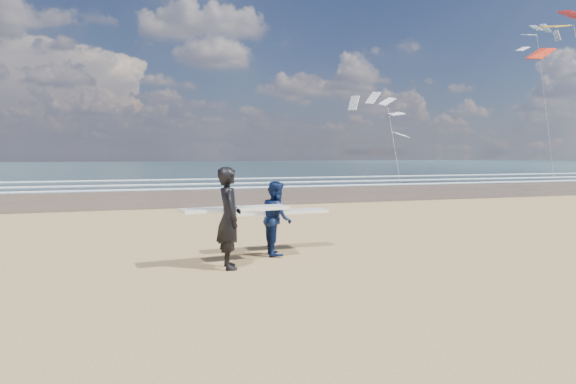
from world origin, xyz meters
name	(u,v)px	position (x,y,z in m)	size (l,w,h in m)	color
wet_sand_strip	(489,188)	(20.00, 18.00, 0.01)	(220.00, 12.00, 0.01)	#453425
ocean	(266,166)	(20.00, 72.00, 0.01)	(220.00, 100.00, 0.02)	#172D34
foam_breakers	(407,179)	(20.00, 28.10, 0.05)	(220.00, 11.70, 0.05)	white
surfer_near	(230,217)	(-0.32, 0.64, 1.02)	(2.25, 1.11, 2.01)	black
surfer_far	(277,217)	(0.95, 1.66, 0.84)	(2.21, 1.07, 1.66)	#0B1A42
kite_1	(391,129)	(17.05, 25.46, 4.07)	(5.63, 4.72, 7.36)	slate
kite_5	(543,90)	(37.45, 31.90, 8.48)	(5.37, 4.69, 15.96)	slate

